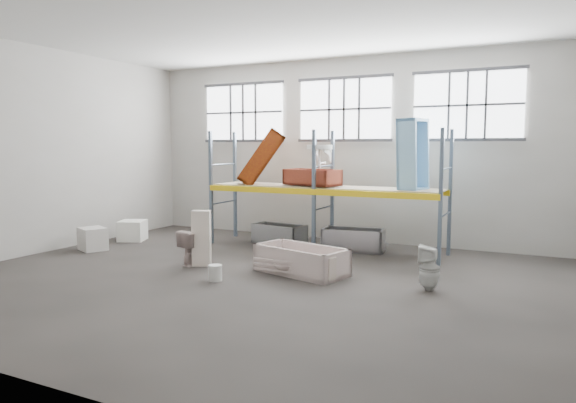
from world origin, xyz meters
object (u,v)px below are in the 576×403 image
Objects in this scene: steel_tub_right at (353,240)px; toilet_white at (429,268)px; bucket at (215,273)px; rust_tub_flat at (312,177)px; steel_tub_left at (279,234)px; cistern_tall at (201,238)px; blue_tub_upright at (413,155)px; bathtub_beige at (301,260)px; toilet_beige at (196,247)px; carton_near at (93,239)px.

toilet_white is at bearing -49.40° from steel_tub_right.
bucket is at bearing -80.11° from toilet_white.
rust_tub_flat is 4.63× the size of bucket.
steel_tub_left is 4.10m from bucket.
cistern_tall reaches higher than steel_tub_left.
blue_tub_upright is at bearing -2.58° from steel_tub_right.
bucket is (-0.35, -3.85, -1.67)m from rust_tub_flat.
cistern_tall is at bearing -128.30° from steel_tub_right.
steel_tub_left is (0.32, 3.07, -0.35)m from cistern_tall.
steel_tub_left is 4.14m from blue_tub_upright.
toilet_white is at bearing -70.25° from blue_tub_upright.
bucket is (-1.24, -1.28, -0.12)m from bathtub_beige.
toilet_white is at bearing -166.93° from toilet_beige.
toilet_white is at bearing -22.09° from cistern_tall.
steel_tub_right is at bearing 25.77° from carton_near.
rust_tub_flat reaches higher than cistern_tall.
bathtub_beige is 5.74m from carton_near.
bathtub_beige is 2.46× the size of toilet_beige.
steel_tub_left is 0.94× the size of steel_tub_right.
carton_near is at bearing 8.61° from toilet_beige.
carton_near is (-7.35, -2.78, -2.11)m from blue_tub_upright.
bucket is at bearing -109.29° from steel_tub_right.
cistern_tall is 4.88m from toilet_white.
toilet_white reaches higher than steel_tub_left.
toilet_beige is at bearing -144.04° from blue_tub_upright.
carton_near is (-4.49, 1.17, 0.13)m from bucket.
rust_tub_flat reaches higher than toilet_beige.
cistern_tall reaches higher than toilet_beige.
bathtub_beige is 1.56× the size of cistern_tall.
bucket is 0.47× the size of carton_near.
steel_tub_right is 4.87× the size of bucket.
toilet_white reaches higher than steel_tub_right.
toilet_beige is at bearing -158.33° from bathtub_beige.
bathtub_beige is 2.46m from toilet_beige.
cistern_tall is 3.11m from steel_tub_left.
steel_tub_right is 1.05× the size of rust_tub_flat.
rust_tub_flat is at bearing -134.19° from toilet_white.
cistern_tall is 3.91m from steel_tub_right.
carton_near reaches higher than bucket.
toilet_white is at bearing -37.44° from rust_tub_flat.
cistern_tall is at bearing -156.63° from bathtub_beige.
rust_tub_flat reaches higher than steel_tub_right.
bucket is (-3.86, -1.15, -0.26)m from toilet_white.
toilet_white is 0.49× the size of blue_tub_upright.
toilet_beige is 0.64× the size of cistern_tall.
steel_tub_left is at bearing 178.66° from blue_tub_upright.
rust_tub_flat reaches higher than bucket.
cistern_tall is 0.85× the size of rust_tub_flat.
bucket is (1.20, -1.01, -0.23)m from toilet_beige.
blue_tub_upright is 5.43× the size of bucket.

